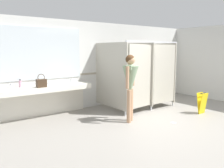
% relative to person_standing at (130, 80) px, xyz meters
% --- Properties ---
extents(ground_plane, '(7.76, 5.97, 0.10)m').
position_rel_person_standing_xyz_m(ground_plane, '(0.58, -0.77, -1.11)').
color(ground_plane, gray).
extents(wall_back, '(7.76, 0.12, 2.62)m').
position_rel_person_standing_xyz_m(wall_back, '(0.58, 1.97, 0.26)').
color(wall_back, silver).
rests_on(wall_back, ground_plane).
extents(wall_back_tile_band, '(7.76, 0.01, 0.06)m').
position_rel_person_standing_xyz_m(wall_back_tile_band, '(0.58, 1.91, -0.01)').
color(wall_back_tile_band, '#9E937F').
rests_on(wall_back_tile_band, wall_back).
extents(vanity_counter, '(2.46, 0.56, 0.96)m').
position_rel_person_standing_xyz_m(vanity_counter, '(-1.53, 1.70, -0.43)').
color(vanity_counter, silver).
rests_on(vanity_counter, ground_plane).
extents(mirror_panel, '(2.36, 0.02, 1.38)m').
position_rel_person_standing_xyz_m(mirror_panel, '(-1.53, 1.90, 0.63)').
color(mirror_panel, silver).
rests_on(mirror_panel, wall_back).
extents(bathroom_stalls, '(2.06, 1.52, 2.03)m').
position_rel_person_standing_xyz_m(bathroom_stalls, '(1.24, 0.94, 0.00)').
color(bathroom_stalls, '#B2AD9E').
rests_on(bathroom_stalls, ground_plane).
extents(person_standing, '(0.55, 0.55, 1.67)m').
position_rel_person_standing_xyz_m(person_standing, '(0.00, 0.00, 0.00)').
color(person_standing, tan).
rests_on(person_standing, ground_plane).
extents(handbag, '(0.24, 0.15, 0.34)m').
position_rel_person_standing_xyz_m(handbag, '(-1.69, 1.47, -0.10)').
color(handbag, '#3F2D1E').
rests_on(handbag, vanity_counter).
extents(soap_dispenser, '(0.07, 0.07, 0.21)m').
position_rel_person_standing_xyz_m(soap_dispenser, '(-2.12, 1.78, -0.12)').
color(soap_dispenser, '#D899B2').
rests_on(soap_dispenser, vanity_counter).
extents(wet_floor_sign, '(0.28, 0.19, 0.59)m').
position_rel_person_standing_xyz_m(wet_floor_sign, '(2.11, -0.66, -0.75)').
color(wet_floor_sign, yellow).
rests_on(wet_floor_sign, ground_plane).
extents(floor_drain_cover, '(0.14, 0.14, 0.01)m').
position_rel_person_standing_xyz_m(floor_drain_cover, '(0.79, -0.73, -1.05)').
color(floor_drain_cover, '#B7BABF').
rests_on(floor_drain_cover, ground_plane).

